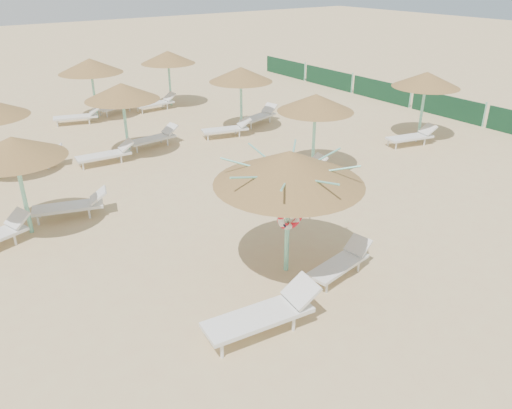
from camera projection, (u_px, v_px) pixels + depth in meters
ground at (301, 270)px, 11.70m from camera, size 120.00×120.00×0.00m
main_palapa at (289, 168)px, 10.61m from camera, size 3.29×3.29×2.95m
lounger_main_a at (265, 313)px, 9.62m from camera, size 2.40×0.97×0.85m
lounger_main_b at (342, 262)px, 11.43m from camera, size 1.88×0.83×0.66m
palapa_field at (153, 87)px, 18.86m from camera, size 19.58×13.53×2.72m
windbreak_fence at (381, 91)px, 26.14m from camera, size 0.08×19.84×1.10m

